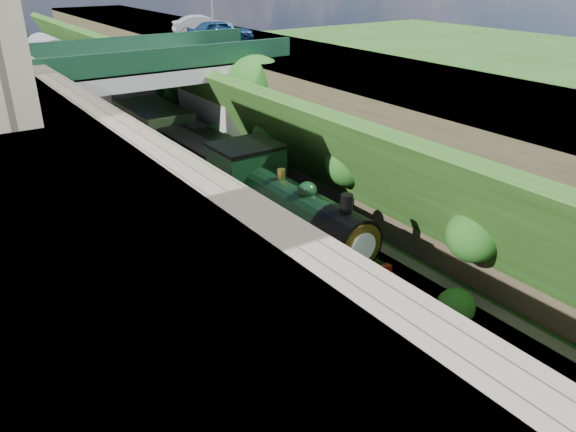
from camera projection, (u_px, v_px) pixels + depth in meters
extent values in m
plane|color=#1E4714|center=(468.00, 420.00, 15.20)|extent=(160.00, 160.00, 0.00)
cube|color=#473F38|center=(170.00, 189.00, 30.19)|extent=(10.00, 90.00, 0.20)
cube|color=#756B56|center=(52.00, 146.00, 25.96)|extent=(1.00, 90.00, 7.00)
cube|color=#262628|center=(313.00, 109.00, 33.78)|extent=(8.00, 90.00, 6.25)
cube|color=#1E4714|center=(248.00, 128.00, 31.66)|extent=(4.02, 90.00, 6.36)
sphere|color=#194C14|center=(474.00, 235.00, 19.67)|extent=(1.97, 1.97, 1.97)
sphere|color=#194C14|center=(410.00, 174.00, 22.44)|extent=(2.17, 2.17, 2.17)
sphere|color=#194C14|center=(349.00, 163.00, 25.06)|extent=(2.16, 2.16, 2.16)
sphere|color=#194C14|center=(305.00, 137.00, 27.72)|extent=(1.20, 1.20, 1.20)
sphere|color=#194C14|center=(270.00, 137.00, 29.81)|extent=(1.96, 1.96, 1.96)
sphere|color=#194C14|center=(259.00, 100.00, 31.48)|extent=(2.02, 2.02, 2.02)
sphere|color=#194C14|center=(219.00, 137.00, 33.42)|extent=(1.84, 1.84, 1.84)
sphere|color=#194C14|center=(199.00, 96.00, 36.56)|extent=(1.32, 1.32, 1.32)
sphere|color=#194C14|center=(176.00, 96.00, 38.89)|extent=(1.74, 1.74, 1.74)
sphere|color=#194C14|center=(158.00, 95.00, 40.97)|extent=(1.36, 1.36, 1.36)
sphere|color=#194C14|center=(138.00, 98.00, 43.27)|extent=(1.38, 1.38, 1.38)
sphere|color=#194C14|center=(138.00, 57.00, 45.53)|extent=(2.06, 2.06, 2.06)
sphere|color=#194C14|center=(121.00, 71.00, 47.43)|extent=(1.89, 1.89, 1.89)
cube|color=black|center=(134.00, 195.00, 29.11)|extent=(2.50, 90.00, 0.07)
cube|color=brown|center=(120.00, 196.00, 28.71)|extent=(0.08, 90.00, 0.14)
cube|color=brown|center=(147.00, 190.00, 29.44)|extent=(0.08, 90.00, 0.14)
cube|color=black|center=(190.00, 182.00, 30.75)|extent=(2.50, 90.00, 0.07)
cube|color=brown|center=(178.00, 183.00, 30.34)|extent=(0.08, 90.00, 0.14)
cube|color=brown|center=(202.00, 178.00, 31.08)|extent=(0.08, 90.00, 0.14)
cube|color=gray|center=(140.00, 71.00, 31.12)|extent=(16.00, 6.00, 0.90)
cube|color=#163E26|center=(159.00, 61.00, 28.58)|extent=(16.00, 0.30, 1.20)
cube|color=#163E26|center=(121.00, 47.00, 32.86)|extent=(16.00, 0.30, 1.20)
cube|color=gray|center=(36.00, 138.00, 29.24)|extent=(1.40, 6.40, 5.70)
cube|color=gray|center=(218.00, 110.00, 34.71)|extent=(2.40, 6.40, 5.70)
cylinder|color=black|center=(258.00, 133.00, 32.53)|extent=(0.30, 0.30, 4.40)
sphere|color=#194C14|center=(257.00, 88.00, 31.44)|extent=(3.60, 3.60, 3.60)
sphere|color=#194C14|center=(257.00, 95.00, 32.55)|extent=(2.40, 2.40, 2.40)
imported|color=navy|center=(220.00, 31.00, 37.10)|extent=(4.58, 2.29, 1.50)
imported|color=#98999D|center=(203.00, 26.00, 40.70)|extent=(4.60, 2.70, 1.43)
cube|color=black|center=(295.00, 249.00, 23.07)|extent=(2.40, 8.40, 0.60)
cube|color=black|center=(281.00, 229.00, 23.59)|extent=(2.70, 10.00, 0.35)
cube|color=maroon|center=(361.00, 283.00, 19.80)|extent=(2.70, 0.25, 0.70)
cylinder|color=black|center=(292.00, 207.00, 22.45)|extent=(1.90, 5.60, 1.90)
cylinder|color=black|center=(345.00, 237.00, 19.97)|extent=(1.96, 1.80, 1.96)
cylinder|color=white|center=(363.00, 248.00, 19.23)|extent=(1.10, 0.05, 1.10)
cylinder|color=black|center=(346.00, 207.00, 19.46)|extent=(0.44, 0.44, 0.90)
sphere|color=black|center=(307.00, 191.00, 21.28)|extent=(0.76, 0.76, 0.76)
cylinder|color=#A57F33|center=(281.00, 175.00, 22.59)|extent=(0.32, 0.32, 0.50)
cube|color=black|center=(247.00, 177.00, 25.09)|extent=(2.75, 2.40, 2.80)
cube|color=black|center=(246.00, 146.00, 24.48)|extent=(2.85, 2.50, 0.15)
cube|color=black|center=(308.00, 278.00, 20.33)|extent=(0.60, 1.40, 0.90)
cube|color=black|center=(360.00, 259.00, 21.61)|extent=(0.60, 1.40, 0.90)
cube|color=black|center=(205.00, 189.00, 29.25)|extent=(2.30, 6.00, 0.50)
cube|color=black|center=(205.00, 184.00, 29.15)|extent=(2.60, 6.00, 0.50)
cube|color=black|center=(203.00, 163.00, 28.65)|extent=(2.70, 6.00, 2.40)
cube|color=black|center=(202.00, 139.00, 28.12)|extent=(2.50, 5.60, 0.20)
cube|color=black|center=(123.00, 133.00, 38.74)|extent=(2.30, 17.00, 0.40)
cube|color=black|center=(123.00, 130.00, 38.64)|extent=(2.50, 17.00, 0.50)
cube|color=black|center=(120.00, 108.00, 38.01)|extent=(2.80, 18.00, 2.70)
cube|color=slate|center=(117.00, 86.00, 37.38)|extent=(2.90, 18.00, 0.50)
cube|color=black|center=(55.00, 87.00, 52.87)|extent=(2.30, 17.00, 0.40)
cube|color=black|center=(55.00, 84.00, 52.76)|extent=(2.50, 17.00, 0.50)
cube|color=black|center=(52.00, 68.00, 52.14)|extent=(2.80, 18.00, 2.70)
cube|color=slate|center=(49.00, 51.00, 51.51)|extent=(2.90, 18.00, 0.50)
cube|color=black|center=(16.00, 60.00, 67.00)|extent=(2.30, 17.00, 0.40)
cube|color=black|center=(16.00, 58.00, 66.89)|extent=(2.50, 17.00, 0.50)
cube|color=black|center=(13.00, 45.00, 66.27)|extent=(2.80, 18.00, 2.70)
cube|color=slate|center=(10.00, 31.00, 65.64)|extent=(2.90, 18.00, 0.50)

